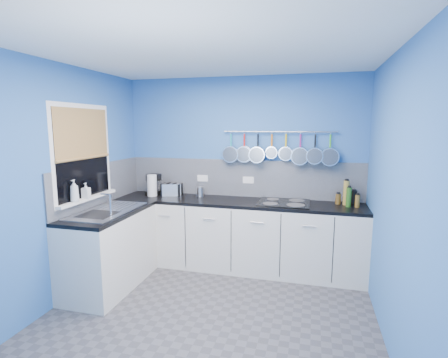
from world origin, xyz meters
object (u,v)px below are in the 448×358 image
at_px(canister, 200,192).
at_px(hob, 284,202).
at_px(coffee_maker, 153,185).
at_px(paper_towel, 152,186).
at_px(soap_bottle_b, 86,191).
at_px(soap_bottle_a, 74,191).
at_px(toaster, 172,190).

relative_size(canister, hob, 0.21).
height_order(coffee_maker, canister, coffee_maker).
xyz_separation_m(canister, hob, (1.14, -0.10, -0.06)).
xyz_separation_m(paper_towel, canister, (0.65, 0.14, -0.08)).
bearing_deg(canister, coffee_maker, -174.72).
bearing_deg(hob, paper_towel, -178.99).
relative_size(paper_towel, coffee_maker, 1.00).
relative_size(soap_bottle_b, hob, 0.27).
relative_size(soap_bottle_a, canister, 1.80).
bearing_deg(coffee_maker, canister, 14.67).
bearing_deg(canister, paper_towel, -168.22).
height_order(soap_bottle_a, hob, soap_bottle_a).
bearing_deg(canister, hob, -5.21).
bearing_deg(coffee_maker, hob, 8.05).
xyz_separation_m(soap_bottle_b, hob, (2.13, 0.97, -0.23)).
relative_size(soap_bottle_b, canister, 1.30).
height_order(paper_towel, hob, paper_towel).
bearing_deg(soap_bottle_b, hob, 24.53).
distance_m(paper_towel, hob, 1.79).
relative_size(soap_bottle_a, soap_bottle_b, 1.39).
bearing_deg(hob, soap_bottle_a, -151.35).
xyz_separation_m(soap_bottle_a, paper_towel, (0.34, 1.13, -0.12)).
distance_m(soap_bottle_a, soap_bottle_b, 0.20).
distance_m(soap_bottle_b, hob, 2.36).
distance_m(soap_bottle_b, paper_towel, 1.01).
distance_m(paper_towel, canister, 0.67).
height_order(soap_bottle_b, canister, soap_bottle_b).
distance_m(soap_bottle_b, coffee_maker, 1.07).
bearing_deg(soap_bottle_b, coffee_maker, 72.15).
height_order(soap_bottle_a, canister, soap_bottle_a).
bearing_deg(coffee_maker, toaster, 16.57).
bearing_deg(soap_bottle_a, toaster, 64.63).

